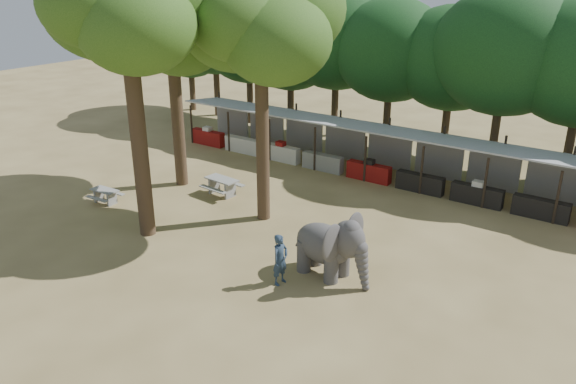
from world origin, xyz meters
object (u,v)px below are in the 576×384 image
Objects in this scene: yard_tree_back at (261,15)px; picnic_table_near at (105,194)px; picnic_table_far at (222,184)px; handler at (280,260)px; elephant at (332,246)px; yard_tree_left at (171,16)px.

picnic_table_near is at bearing -156.21° from yard_tree_back.
picnic_table_far is at bearing 165.39° from yard_tree_back.
handler is (3.97, -4.29, -7.62)m from yard_tree_back.
yard_tree_left is at bearing 167.02° from elephant.
handler is (9.97, -5.29, -7.27)m from yard_tree_left.
elephant is 1.77× the size of picnic_table_far.
handler reaches higher than picnic_table_near.
yard_tree_left is 13.43m from handler.
elephant is (5.17, -2.85, -7.34)m from yard_tree_back.
yard_tree_left reaches higher than picnic_table_far.
picnic_table_near is at bearing 88.49° from handler.
yard_tree_left is 7.87× the size of picnic_table_near.
picnic_table_near is (-6.98, -3.08, -8.10)m from yard_tree_back.
elephant is 9.13m from picnic_table_far.
yard_tree_left reaches higher than picnic_table_near.
picnic_table_far reaches higher than picnic_table_near.
yard_tree_back is 9.42m from elephant.
yard_tree_back is 9.60m from handler.
picnic_table_far is (3.81, 3.90, 0.11)m from picnic_table_near.
handler is at bearing -27.95° from yard_tree_left.
picnic_table_near is (-12.15, -0.23, -0.76)m from elephant.
handler is at bearing -9.04° from picnic_table_near.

